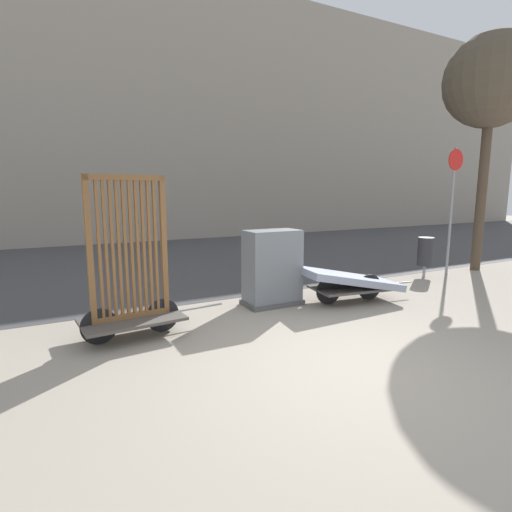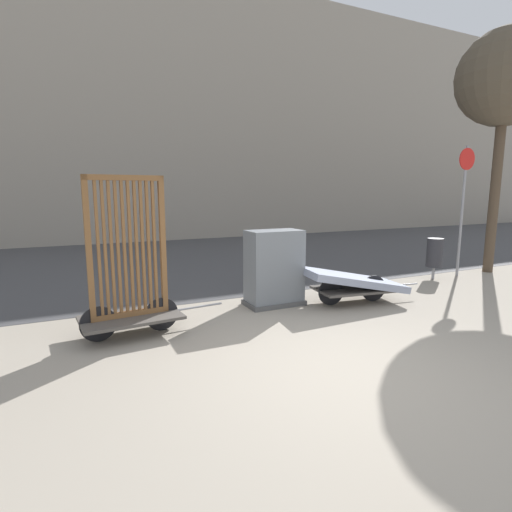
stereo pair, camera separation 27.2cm
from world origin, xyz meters
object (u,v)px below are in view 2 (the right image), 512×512
(bike_cart_with_mattress, at_px, (353,282))
(trash_bin, at_px, (435,253))
(bike_cart_with_bedframe, at_px, (130,282))
(utility_cabinet, at_px, (274,270))
(sign_post, at_px, (463,196))
(street_tree, at_px, (506,80))

(bike_cart_with_mattress, relative_size, trash_bin, 2.51)
(bike_cart_with_bedframe, xyz_separation_m, trash_bin, (6.60, 0.80, -0.16))
(bike_cart_with_bedframe, distance_m, utility_cabinet, 2.48)
(sign_post, height_order, street_tree, street_tree)
(sign_post, distance_m, street_tree, 2.81)
(utility_cabinet, bearing_deg, bike_cart_with_bedframe, -168.56)
(bike_cart_with_mattress, bearing_deg, utility_cabinet, 166.84)
(trash_bin, relative_size, sign_post, 0.31)
(bike_cart_with_bedframe, height_order, street_tree, street_tree)
(bike_cart_with_bedframe, distance_m, trash_bin, 6.65)
(utility_cabinet, bearing_deg, bike_cart_with_mattress, -20.87)
(sign_post, xyz_separation_m, street_tree, (1.07, 0.01, 2.60))
(bike_cart_with_mattress, bearing_deg, bike_cart_with_bedframe, -172.30)
(utility_cabinet, height_order, street_tree, street_tree)
(bike_cart_with_bedframe, distance_m, sign_post, 7.49)
(utility_cabinet, bearing_deg, street_tree, 2.97)
(utility_cabinet, height_order, sign_post, sign_post)
(bike_cart_with_bedframe, xyz_separation_m, street_tree, (8.44, 0.80, 3.67))
(bike_cart_with_bedframe, bearing_deg, utility_cabinet, 6.02)
(trash_bin, distance_m, sign_post, 1.45)
(trash_bin, relative_size, street_tree, 0.16)
(street_tree, bearing_deg, sign_post, -179.68)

